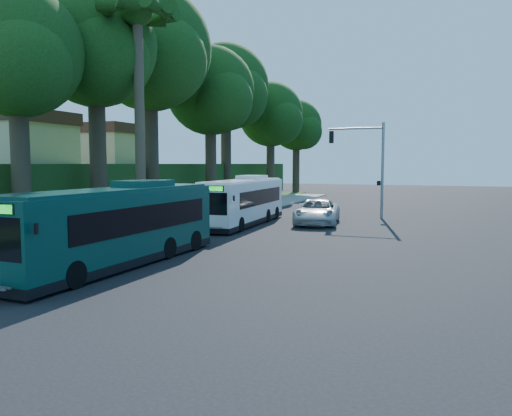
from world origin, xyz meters
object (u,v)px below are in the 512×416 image
at_px(teal_bus, 119,225).
at_px(pickup, 317,212).
at_px(bus_shelter, 142,202).
at_px(white_bus, 244,201).

relative_size(teal_bus, pickup, 1.89).
height_order(bus_shelter, pickup, bus_shelter).
bearing_deg(white_bus, bus_shelter, -125.88).
bearing_deg(bus_shelter, teal_bus, -61.85).
distance_m(teal_bus, pickup, 16.57).
distance_m(bus_shelter, teal_bus, 9.27).
bearing_deg(bus_shelter, white_bus, 56.45).
height_order(teal_bus, pickup, teal_bus).
height_order(white_bus, teal_bus, teal_bus).
distance_m(white_bus, teal_bus, 14.13).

